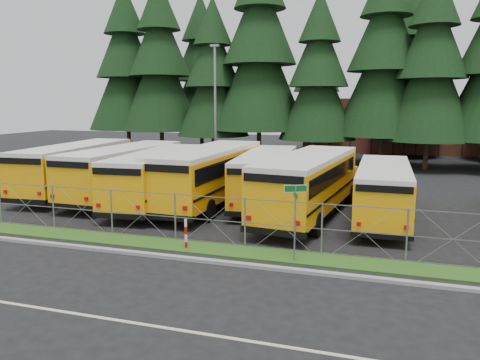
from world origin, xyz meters
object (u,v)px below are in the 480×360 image
bus_0 (80,169)px  light_standard (215,104)px  striped_bollard (186,234)px  bus_6 (383,192)px  bus_2 (162,178)px  bus_3 (212,176)px  bus_4 (267,178)px  bus_1 (128,172)px  bus_5 (310,186)px  street_sign (295,207)px

bus_0 → light_standard: (4.85, 11.38, 3.97)m
striped_bollard → bus_6: bearing=44.4°
bus_2 → striped_bollard: bus_2 is taller
bus_2 → bus_3: bearing=10.6°
bus_6 → striped_bollard: (-7.24, -7.09, -0.76)m
bus_4 → bus_1: bearing=-179.5°
bus_5 → striped_bollard: bearing=-112.7°
bus_2 → bus_3: (2.67, 0.71, 0.11)m
bus_0 → striped_bollard: bus_0 is taller
bus_0 → bus_5: 14.82m
bus_1 → bus_2: bearing=-19.3°
bus_4 → street_sign: 9.81m
bus_4 → street_sign: bus_4 is taller
bus_2 → bus_0: bearing=163.8°
bus_1 → striped_bollard: (7.34, -8.11, -0.92)m
bus_0 → bus_6: bearing=-8.7°
bus_1 → bus_4: 8.37m
bus_1 → bus_5: size_ratio=0.98×
bus_6 → bus_0: bearing=175.4°
bus_0 → bus_1: bearing=-9.5°
bus_5 → striped_bollard: 7.79m
bus_3 → striped_bollard: bearing=-74.9°
bus_2 → bus_4: 5.87m
bus_2 → bus_5: bearing=-6.5°
bus_0 → striped_bollard: size_ratio=9.74×
bus_5 → striped_bollard: size_ratio=9.92×
light_standard → bus_3: bearing=-70.6°
street_sign → bus_6: bearing=68.0°
bus_6 → striped_bollard: 10.16m
bus_0 → bus_3: size_ratio=0.96×
bus_1 → light_standard: (1.22, 11.70, 3.98)m
street_sign → striped_bollard: (-4.31, 0.18, -1.43)m
bus_2 → bus_3: 2.76m
striped_bollard → light_standard: light_standard is taller
bus_2 → street_sign: (8.85, -7.25, 0.55)m
bus_1 → light_standard: 12.42m
bus_0 → bus_3: bearing=-8.6°
bus_6 → bus_4: bearing=162.4°
bus_4 → striped_bollard: size_ratio=9.18×
bus_6 → street_sign: 7.86m
bus_2 → bus_3: size_ratio=0.93×
bus_3 → bus_4: 3.12m
bus_6 → striped_bollard: bearing=-136.0°
bus_1 → bus_4: (8.32, 0.92, -0.08)m
bus_3 → bus_5: bearing=-8.8°
bus_5 → light_standard: size_ratio=1.17×
bus_4 → bus_5: bus_5 is taller
bus_1 → bus_2: 2.98m
bus_1 → bus_5: (11.10, -1.36, 0.04)m
bus_3 → bus_5: 5.73m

